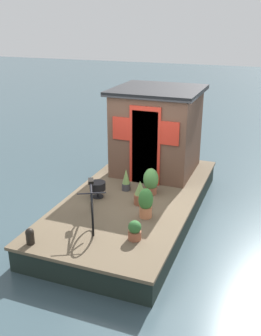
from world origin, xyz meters
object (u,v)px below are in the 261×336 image
potted_plant_lavender (146,203)px  mooring_bollard (30,236)px  potted_plant_sage (151,181)px  charcoal_grill (98,187)px  bicycle (92,203)px  potted_plant_fern (135,230)px  houseboat_cabin (157,130)px  potted_plant_mint (140,193)px  potted_plant_rosemary (126,180)px

potted_plant_lavender → mooring_bollard: (-1.59, 1.52, -0.15)m
potted_plant_sage → potted_plant_lavender: potted_plant_lavender is taller
potted_plant_sage → charcoal_grill: 1.15m
bicycle → mooring_bollard: 1.29m
potted_plant_fern → mooring_bollard: bearing=115.5°
houseboat_cabin → potted_plant_fern: (-3.26, -0.64, -0.86)m
potted_plant_lavender → charcoal_grill: (0.48, 1.24, -0.06)m
charcoal_grill → mooring_bollard: (-2.08, 0.27, -0.09)m
potted_plant_sage → charcoal_grill: bearing=119.5°
bicycle → houseboat_cabin: bearing=-6.8°
bicycle → potted_plant_fern: size_ratio=4.21×
houseboat_cabin → potted_plant_mint: (-1.94, -0.27, -0.79)m
charcoal_grill → potted_plant_rosemary: bearing=-38.4°
potted_plant_lavender → potted_plant_fern: (-0.83, -0.08, -0.13)m
bicycle → potted_plant_mint: bearing=-32.3°
houseboat_cabin → bicycle: size_ratio=1.38×
houseboat_cabin → potted_plant_rosemary: bearing=169.8°
potted_plant_sage → potted_plant_lavender: 1.08m
bicycle → potted_plant_mint: 1.15m
bicycle → potted_plant_sage: (1.53, -0.66, -0.07)m
potted_plant_fern → mooring_bollard: 1.77m
charcoal_grill → mooring_bollard: bearing=172.5°
potted_plant_sage → potted_plant_fern: bearing=-170.2°
potted_plant_sage → charcoal_grill: (-0.57, 1.00, -0.05)m
potted_plant_fern → charcoal_grill: size_ratio=1.03×
potted_plant_rosemary → potted_plant_mint: (-0.54, -0.52, 0.01)m
potted_plant_rosemary → potted_plant_lavender: bearing=-141.9°
potted_plant_sage → potted_plant_mint: bearing=175.1°
bicycle → potted_plant_mint: (0.97, -0.61, -0.12)m
potted_plant_fern → potted_plant_lavender: bearing=5.8°
mooring_bollard → charcoal_grill: bearing=-7.5°
mooring_bollard → potted_plant_mint: bearing=-30.5°
bicycle → potted_plant_rosemary: 1.51m
potted_plant_lavender → potted_plant_rosemary: size_ratio=1.20×
potted_plant_rosemary → mooring_bollard: bearing=164.9°
potted_plant_sage → potted_plant_mint: potted_plant_sage is taller
bicycle → potted_plant_lavender: bearing=-62.2°
bicycle → charcoal_grill: 1.02m
potted_plant_lavender → potted_plant_mint: 0.57m
houseboat_cabin → potted_plant_mint: size_ratio=4.01×
potted_plant_lavender → houseboat_cabin: bearing=12.9°
potted_plant_lavender → potted_plant_fern: size_ratio=1.68×
bicycle → potted_plant_rosemary: size_ratio=3.00×
potted_plant_sage → potted_plant_fern: 1.91m
potted_plant_fern → potted_plant_rosemary: (1.86, 0.89, 0.06)m
bicycle → potted_plant_sage: bicycle is taller
bicycle → potted_plant_rosemary: (1.51, -0.09, -0.12)m
houseboat_cabin → charcoal_grill: bearing=160.6°
bicycle → potted_plant_fern: (-0.36, -0.99, -0.19)m
potted_plant_sage → potted_plant_mint: size_ratio=1.14×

